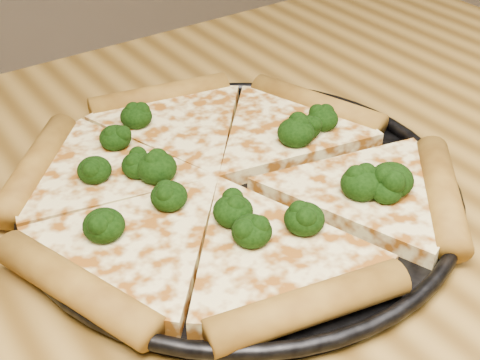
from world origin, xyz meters
TOP-DOWN VIEW (x-y plane):
  - pizza_pan at (0.11, 0.13)m, footprint 0.34×0.34m
  - pizza at (0.10, 0.14)m, footprint 0.35×0.34m
  - broccoli_florets at (0.11, 0.12)m, footprint 0.24×0.23m

SIDE VIEW (x-z plane):
  - pizza_pan at x=0.11m, z-range 0.75..0.77m
  - pizza at x=0.10m, z-range 0.75..0.78m
  - broccoli_florets at x=0.11m, z-range 0.77..0.79m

